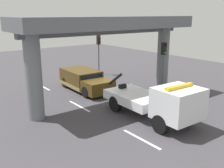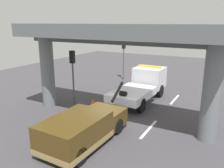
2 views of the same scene
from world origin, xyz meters
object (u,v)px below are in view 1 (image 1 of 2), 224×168
Objects in this scene: traffic_cone_orange at (143,93)px; tow_truck_white at (158,101)px; towed_van_green at (84,80)px; traffic_light_far at (164,57)px; traffic_light_near at (99,46)px.

tow_truck_white is at bearing -32.60° from traffic_cone_orange.
towed_van_green is 1.33× the size of traffic_light_far.
traffic_light_far is at bearing 41.45° from towed_van_green.
traffic_light_near reaches higher than towed_van_green.
traffic_light_far is at bearing 0.00° from traffic_light_near.
traffic_cone_orange is at bearing 147.40° from tow_truck_white.
tow_truck_white is at bearing -50.49° from traffic_light_far.
traffic_light_near is (-11.90, 4.12, 1.68)m from tow_truck_white.
traffic_cone_orange is (-0.22, -1.81, -2.56)m from traffic_light_far.
towed_van_green is 6.55m from traffic_light_far.
traffic_light_near is at bearing 180.00° from traffic_light_far.
traffic_cone_orange is (-3.62, 2.32, -0.87)m from tow_truck_white.
traffic_cone_orange is at bearing -96.91° from traffic_light_far.
towed_van_green is at bearing 179.84° from tow_truck_white.
traffic_light_far reaches higher than tow_truck_white.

